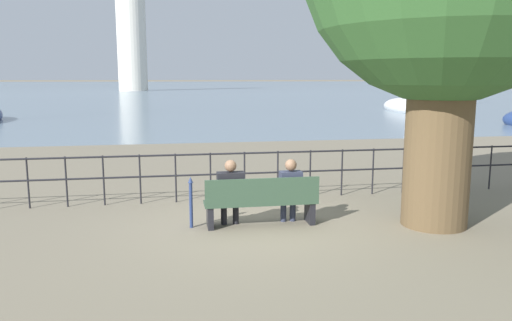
{
  "coord_description": "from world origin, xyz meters",
  "views": [
    {
      "loc": [
        -1.58,
        -8.56,
        2.64
      ],
      "look_at": [
        0.0,
        0.5,
        1.1
      ],
      "focal_mm": 35.0,
      "sensor_mm": 36.0,
      "label": 1
    }
  ],
  "objects_px": {
    "seated_person_left": "(231,190)",
    "sailboat_1": "(407,107)",
    "seated_person_right": "(290,188)",
    "harbor_lighthouse": "(131,31)",
    "closed_umbrella": "(191,199)",
    "park_bench": "(261,202)"
  },
  "relations": [
    {
      "from": "sailboat_1",
      "to": "seated_person_right",
      "type": "bearing_deg",
      "value": -118.33
    },
    {
      "from": "harbor_lighthouse",
      "to": "park_bench",
      "type": "bearing_deg",
      "value": -84.93
    },
    {
      "from": "seated_person_left",
      "to": "closed_umbrella",
      "type": "xyz_separation_m",
      "value": [
        -0.7,
        0.04,
        -0.15
      ]
    },
    {
      "from": "park_bench",
      "to": "seated_person_right",
      "type": "height_order",
      "value": "seated_person_right"
    },
    {
      "from": "park_bench",
      "to": "seated_person_right",
      "type": "xyz_separation_m",
      "value": [
        0.54,
        0.08,
        0.22
      ]
    },
    {
      "from": "seated_person_right",
      "to": "sailboat_1",
      "type": "distance_m",
      "value": 32.81
    },
    {
      "from": "seated_person_left",
      "to": "seated_person_right",
      "type": "xyz_separation_m",
      "value": [
        1.09,
        0.0,
        -0.01
      ]
    },
    {
      "from": "harbor_lighthouse",
      "to": "seated_person_left",
      "type": "bearing_deg",
      "value": -85.26
    },
    {
      "from": "seated_person_right",
      "to": "sailboat_1",
      "type": "height_order",
      "value": "sailboat_1"
    },
    {
      "from": "sailboat_1",
      "to": "harbor_lighthouse",
      "type": "relative_size",
      "value": 0.53
    },
    {
      "from": "park_bench",
      "to": "seated_person_left",
      "type": "relative_size",
      "value": 1.68
    },
    {
      "from": "closed_umbrella",
      "to": "sailboat_1",
      "type": "relative_size",
      "value": 0.07
    },
    {
      "from": "park_bench",
      "to": "harbor_lighthouse",
      "type": "relative_size",
      "value": 0.08
    },
    {
      "from": "seated_person_left",
      "to": "sailboat_1",
      "type": "height_order",
      "value": "sailboat_1"
    },
    {
      "from": "seated_person_left",
      "to": "sailboat_1",
      "type": "relative_size",
      "value": 0.09
    },
    {
      "from": "seated_person_right",
      "to": "harbor_lighthouse",
      "type": "relative_size",
      "value": 0.05
    },
    {
      "from": "seated_person_left",
      "to": "park_bench",
      "type": "bearing_deg",
      "value": -8.18
    },
    {
      "from": "closed_umbrella",
      "to": "harbor_lighthouse",
      "type": "relative_size",
      "value": 0.04
    },
    {
      "from": "seated_person_left",
      "to": "seated_person_right",
      "type": "distance_m",
      "value": 1.09
    },
    {
      "from": "closed_umbrella",
      "to": "harbor_lighthouse",
      "type": "height_order",
      "value": "harbor_lighthouse"
    },
    {
      "from": "seated_person_right",
      "to": "closed_umbrella",
      "type": "height_order",
      "value": "seated_person_right"
    },
    {
      "from": "closed_umbrella",
      "to": "harbor_lighthouse",
      "type": "distance_m",
      "value": 95.13
    }
  ]
}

